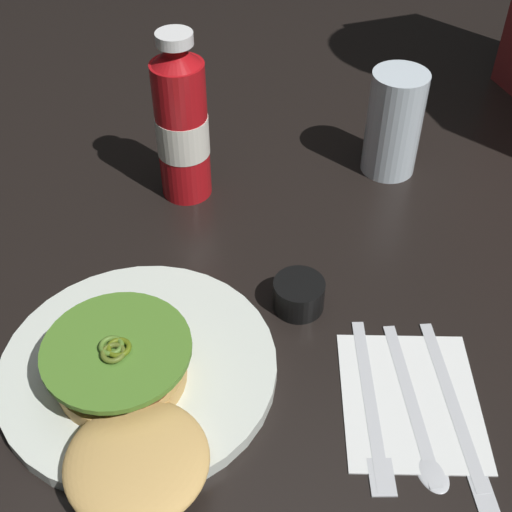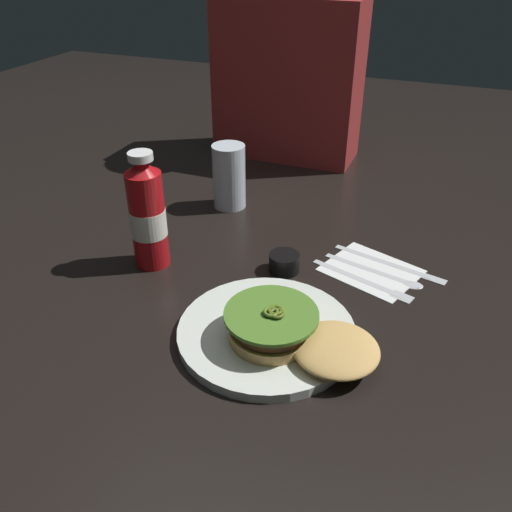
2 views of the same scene
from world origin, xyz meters
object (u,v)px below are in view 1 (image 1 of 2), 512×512
spoon_utensil (419,424)px  ketchup_bottle (182,125)px  butter_knife (460,422)px  dinner_plate (139,368)px  water_glass (394,123)px  condiment_cup (299,295)px  napkin (410,399)px  burger_sandwich (125,397)px  fork_utensil (373,414)px

spoon_utensil → ketchup_bottle: bearing=-164.4°
butter_knife → dinner_plate: bearing=-119.7°
water_glass → condiment_cup: water_glass is taller
ketchup_bottle → spoon_utensil: (0.41, 0.11, -0.09)m
ketchup_bottle → napkin: size_ratio=1.38×
burger_sandwich → water_glass: bearing=124.9°
dinner_plate → ketchup_bottle: ketchup_bottle is taller
burger_sandwich → condiment_cup: bearing=112.8°
dinner_plate → fork_utensil: bearing=58.7°
water_glass → napkin: water_glass is taller
burger_sandwich → condiment_cup: (-0.08, 0.20, -0.02)m
condiment_cup → fork_utensil: condiment_cup is taller
dinner_plate → fork_utensil: dinner_plate is taller
condiment_cup → spoon_utensil: 0.18m
condiment_cup → butter_knife: size_ratio=0.26×
fork_utensil → butter_knife: size_ratio=0.90×
dinner_plate → burger_sandwich: bearing=-20.8°
water_glass → napkin: 0.38m
napkin → butter_knife: 0.05m
water_glass → butter_knife: bearing=-16.9°
napkin → spoon_utensil: size_ratio=0.85×
fork_utensil → condiment_cup: bearing=-174.3°
napkin → fork_utensil: 0.04m
ketchup_bottle → condiment_cup: size_ratio=3.90×
fork_utensil → ketchup_bottle: bearing=-168.5°
condiment_cup → napkin: bearing=21.4°
dinner_plate → napkin: size_ratio=1.73×
ketchup_bottle → water_glass: ketchup_bottle is taller
condiment_cup → spoon_utensil: bearing=16.1°
ketchup_bottle → spoon_utensil: ketchup_bottle is taller
water_glass → spoon_utensil: bearing=-22.3°
dinner_plate → burger_sandwich: size_ratio=1.18×
burger_sandwich → dinner_plate: bearing=159.2°
burger_sandwich → water_glass: water_glass is taller
fork_utensil → butter_knife: 0.08m
napkin → spoon_utensil: (0.03, -0.01, 0.00)m
burger_sandwich → napkin: bearing=76.1°
water_glass → spoon_utensil: size_ratio=0.76×
butter_knife → burger_sandwich: bearing=-109.7°
condiment_cup → fork_utensil: size_ratio=0.29×
spoon_utensil → butter_knife: size_ratio=0.87×
dinner_plate → spoon_utensil: dinner_plate is taller
burger_sandwich → spoon_utensil: size_ratio=1.24×
water_glass → fork_utensil: bearing=-28.4°
ketchup_bottle → butter_knife: (0.42, 0.15, -0.09)m
spoon_utensil → butter_knife: 0.04m
ketchup_bottle → condiment_cup: bearing=15.2°
dinner_plate → fork_utensil: (0.12, 0.19, -0.00)m
ketchup_bottle → fork_utensil: bearing=11.5°
dinner_plate → condiment_cup: condiment_cup is taller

